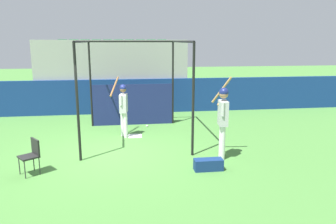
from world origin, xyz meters
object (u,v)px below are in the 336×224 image
at_px(player_waiting, 223,116).
at_px(baseball, 147,126).
at_px(equipment_bag, 208,165).
at_px(folding_chair, 32,153).
at_px(player_batter, 123,106).

xyz_separation_m(player_waiting, baseball, (-1.75, 3.52, -1.14)).
relative_size(player_waiting, equipment_bag, 3.11).
relative_size(player_waiting, baseball, 29.39).
relative_size(equipment_bag, baseball, 9.46).
distance_m(player_waiting, baseball, 4.10).
height_order(player_waiting, folding_chair, player_waiting).
bearing_deg(equipment_bag, folding_chair, 175.09).
height_order(player_batter, player_waiting, player_waiting).
xyz_separation_m(player_batter, equipment_bag, (2.03, -3.16, -0.90)).
bearing_deg(player_waiting, folding_chair, 101.69).
height_order(player_batter, baseball, player_batter).
xyz_separation_m(folding_chair, equipment_bag, (4.18, -0.36, -0.38)).
bearing_deg(player_waiting, player_batter, 53.96).
bearing_deg(player_batter, equipment_bag, -138.49).
distance_m(equipment_bag, baseball, 4.45).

